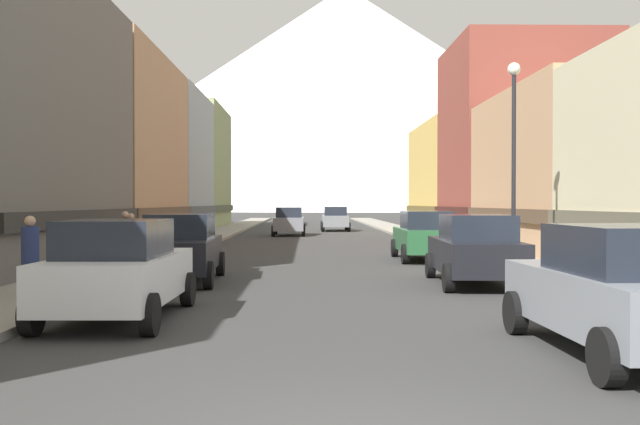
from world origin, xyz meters
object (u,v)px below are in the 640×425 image
car_left_0 (119,269)px  pedestrian_1 (131,239)px  trash_bin_right (626,270)px  potted_plant_0 (624,264)px  car_right_0 (622,290)px  car_driving_1 (289,221)px  pedestrian_0 (30,258)px  car_left_1 (180,248)px  car_right_1 (476,249)px  car_driving_0 (335,219)px  streetlamp_right (514,135)px  pedestrian_2 (125,239)px  car_right_2 (425,235)px

car_left_0 → pedestrian_1: size_ratio=2.79×
trash_bin_right → potted_plant_0: (0.65, 1.58, -0.00)m
car_right_0 → car_driving_1: same height
pedestrian_0 → car_left_1: bearing=57.5°
car_right_1 → car_driving_0: 34.89m
car_right_0 → streetlamp_right: bearing=81.6°
car_right_1 → pedestrian_2: 11.21m
car_left_0 → car_left_1: 6.18m
car_driving_0 → car_driving_1: same height
car_right_0 → car_right_1: 8.48m
car_left_0 → trash_bin_right: size_ratio=4.52×
pedestrian_2 → pedestrian_0: bearing=-90.0°
car_driving_1 → trash_bin_right: (7.95, -30.59, -0.26)m
pedestrian_2 → car_driving_1: bearing=78.4°
car_left_0 → pedestrian_2: size_ratio=2.67×
car_driving_0 → pedestrian_2: size_ratio=2.66×
car_right_1 → streetlamp_right: streetlamp_right is taller
car_right_1 → pedestrian_0: size_ratio=2.70×
car_driving_1 → car_left_0: bearing=-93.8°
car_left_1 → streetlamp_right: (9.15, 1.17, 3.09)m
car_right_1 → pedestrian_1: size_ratio=2.83×
car_right_1 → potted_plant_0: size_ratio=4.91×
pedestrian_1 → trash_bin_right: bearing=-34.3°
car_right_0 → car_driving_0: size_ratio=1.01×
car_left_0 → car_right_2: bearing=59.8°
car_driving_0 → car_right_2: bearing=-85.4°
car_right_0 → pedestrian_0: size_ratio=2.68×
pedestrian_2 → potted_plant_0: bearing=-25.3°
car_right_1 → car_left_0: bearing=-145.1°
car_right_0 → streetlamp_right: size_ratio=0.76×
potted_plant_0 → car_driving_1: bearing=106.5°
car_driving_1 → pedestrian_2: 23.21m
car_left_1 → car_driving_1: size_ratio=1.01×
trash_bin_right → pedestrian_1: pedestrian_1 is taller
streetlamp_right → car_right_0: bearing=-98.4°
car_right_2 → pedestrian_2: bearing=-164.4°
car_driving_0 → streetlamp_right: 33.12m
car_driving_0 → trash_bin_right: bearing=-82.8°
car_left_0 → car_driving_0: size_ratio=1.01×
car_right_0 → potted_plant_0: (3.20, 7.17, -0.26)m
car_left_1 → trash_bin_right: bearing=-20.4°
pedestrian_1 → car_right_0: bearing=-54.7°
car_right_1 → pedestrian_2: (-10.05, 4.96, 0.01)m
trash_bin_right → potted_plant_0: size_ratio=1.07×
pedestrian_2 → car_left_1: bearing=-59.0°
streetlamp_right → car_left_1: bearing=-172.7°
car_right_0 → car_right_1: size_ratio=0.99×
car_left_0 → car_right_0: 8.24m
trash_bin_right → potted_plant_0: 1.71m
pedestrian_1 → pedestrian_2: 0.74m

